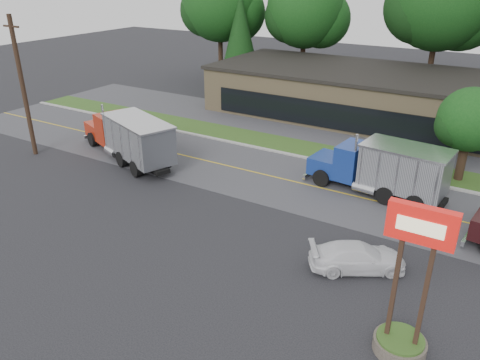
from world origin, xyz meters
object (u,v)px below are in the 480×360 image
object	(u,v)px
utility_pole	(23,87)
dump_truck_blue	(385,168)
bilo_sign	(407,306)
rally_car	(357,257)
dump_truck_red	(130,136)

from	to	relation	value
utility_pole	dump_truck_blue	bearing A→B (deg)	15.17
bilo_sign	rally_car	world-z (taller)	bilo_sign
dump_truck_red	rally_car	world-z (taller)	dump_truck_red
bilo_sign	dump_truck_blue	size ratio (longest dim) A/B	0.69
utility_pole	dump_truck_blue	world-z (taller)	utility_pole
utility_pole	bilo_sign	xyz separation A→B (m)	(28.50, -6.00, -3.07)
utility_pole	dump_truck_red	distance (m)	8.30
bilo_sign	dump_truck_blue	xyz separation A→B (m)	(-4.22, 12.58, -0.22)
utility_pole	dump_truck_blue	xyz separation A→B (m)	(24.28, 6.58, -3.29)
bilo_sign	dump_truck_red	size ratio (longest dim) A/B	0.56
dump_truck_red	rally_car	bearing A→B (deg)	-173.51
bilo_sign	dump_truck_red	bearing A→B (deg)	157.48
bilo_sign	rally_car	bearing A→B (deg)	125.68
rally_car	bilo_sign	bearing A→B (deg)	-176.59
utility_pole	rally_car	size ratio (longest dim) A/B	2.26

